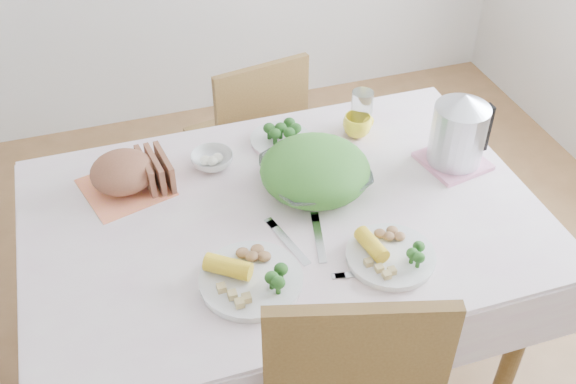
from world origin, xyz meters
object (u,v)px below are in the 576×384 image
object	(u,v)px
salad_bowl	(315,177)
dinner_plate_right	(390,256)
dinner_plate_left	(251,280)
yellow_mug	(357,126)
chair_far	(245,135)
dining_table	(284,299)
electric_kettle	(458,132)

from	to	relation	value
salad_bowl	dinner_plate_right	size ratio (longest dim) A/B	1.28
dinner_plate_left	yellow_mug	distance (m)	0.75
chair_far	dinner_plate_right	world-z (taller)	chair_far
dining_table	dinner_plate_left	bearing A→B (deg)	-124.69
yellow_mug	dining_table	bearing A→B (deg)	-139.72
salad_bowl	dinner_plate_right	world-z (taller)	salad_bowl
electric_kettle	salad_bowl	bearing A→B (deg)	-164.91
salad_bowl	dinner_plate_left	size ratio (longest dim) A/B	1.15
salad_bowl	dinner_plate_right	distance (m)	0.37
yellow_mug	chair_far	bearing A→B (deg)	116.73
dinner_plate_left	yellow_mug	size ratio (longest dim) A/B	2.87
yellow_mug	salad_bowl	bearing A→B (deg)	-136.54
salad_bowl	yellow_mug	distance (m)	0.31
salad_bowl	electric_kettle	distance (m)	0.47
chair_far	salad_bowl	size ratio (longest dim) A/B	2.79
salad_bowl	dinner_plate_left	bearing A→B (deg)	-132.08
salad_bowl	electric_kettle	xyz separation A→B (m)	(0.46, -0.02, 0.08)
yellow_mug	dinner_plate_left	bearing A→B (deg)	-133.95
chair_far	dinner_plate_right	size ratio (longest dim) A/B	3.57
dining_table	dinner_plate_right	world-z (taller)	dinner_plate_right
yellow_mug	electric_kettle	distance (m)	0.35
electric_kettle	chair_far	bearing A→B (deg)	141.16
dining_table	salad_bowl	world-z (taller)	salad_bowl
dinner_plate_left	electric_kettle	distance (m)	0.82
chair_far	dinner_plate_left	world-z (taller)	chair_far
dining_table	dinner_plate_left	size ratio (longest dim) A/B	5.09
dinner_plate_right	salad_bowl	bearing A→B (deg)	104.51
dinner_plate_left	yellow_mug	world-z (taller)	yellow_mug
dining_table	dinner_plate_right	bearing A→B (deg)	-51.05
dinner_plate_left	electric_kettle	xyz separation A→B (m)	(0.76, 0.30, 0.11)
dinner_plate_right	electric_kettle	size ratio (longest dim) A/B	1.03
dinner_plate_right	yellow_mug	size ratio (longest dim) A/B	2.57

